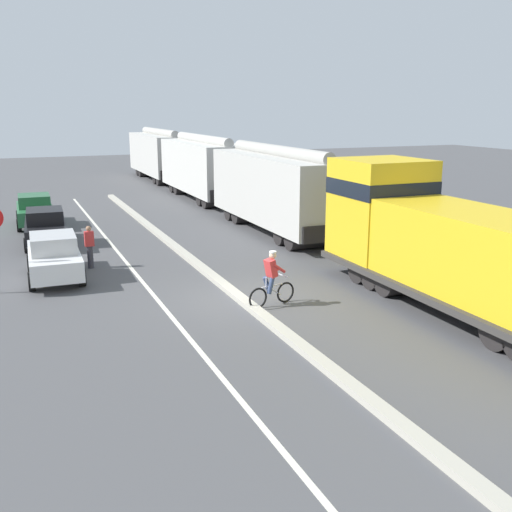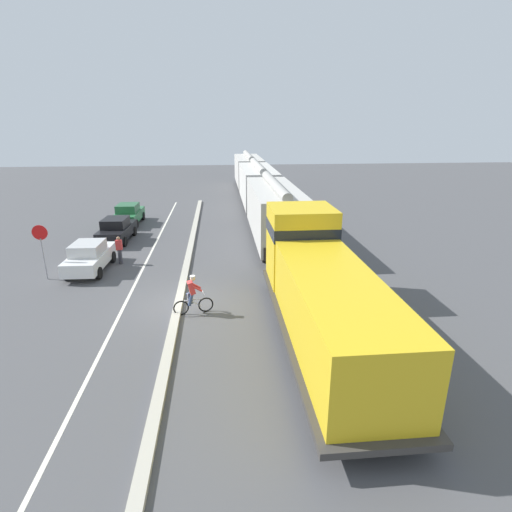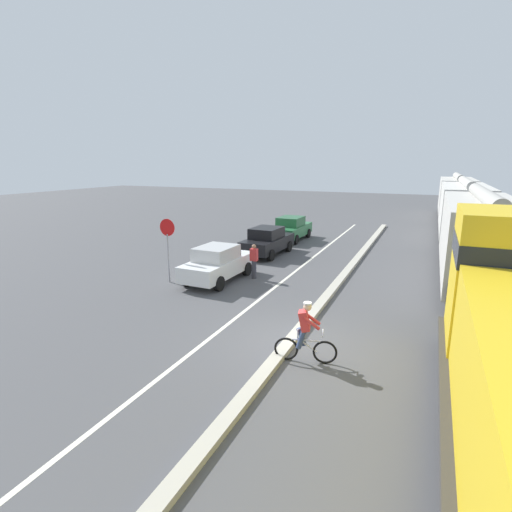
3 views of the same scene
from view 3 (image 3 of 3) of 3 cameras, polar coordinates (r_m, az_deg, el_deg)
The scene contains 12 objects.
ground_plane at distance 12.35m, azimuth 5.05°, elevation -12.24°, with size 120.00×120.00×0.00m, color #4C4C4F.
median_curb at distance 17.74m, azimuth 11.34°, elevation -4.09°, with size 0.36×36.00×0.16m, color #B2AD9E.
lane_stripe at distance 18.38m, azimuth 4.01°, elevation -3.47°, with size 0.14×36.00×0.01m, color silver.
hopper_car_lead at distance 20.05m, azimuth 29.30°, elevation 2.34°, with size 2.90×10.60×4.18m.
hopper_car_middle at distance 31.52m, azimuth 27.51°, elevation 5.98°, with size 2.90×10.60×4.18m.
hopper_car_trailing at distance 43.05m, azimuth 26.68°, elevation 7.68°, with size 2.90×10.60×4.18m.
parked_car_white at distance 18.18m, azimuth -5.48°, elevation -1.04°, with size 1.93×4.25×1.62m.
parked_car_black at distance 23.15m, azimuth 1.64°, elevation 2.16°, with size 1.99×4.28×1.62m.
parked_car_green at distance 27.64m, azimuth 5.04°, elevation 3.96°, with size 1.90×4.24×1.62m.
cyclist at distance 10.99m, azimuth 7.04°, elevation -10.98°, with size 1.68×0.55×1.71m.
stop_sign at distance 18.02m, azimuth -12.50°, elevation 2.50°, with size 0.76×0.08×2.88m.
pedestrian_by_cars at distance 18.43m, azimuth -0.30°, elevation -0.68°, with size 0.34×0.22×1.62m.
Camera 3 is at (3.49, -10.57, 5.34)m, focal length 28.00 mm.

